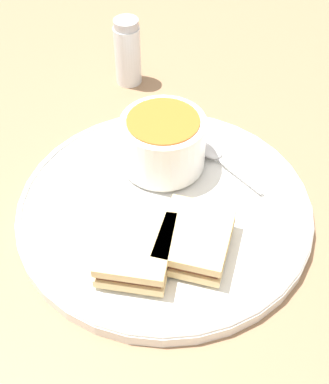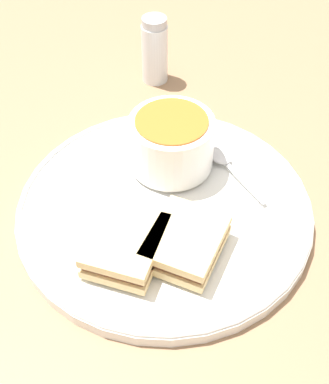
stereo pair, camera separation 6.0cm
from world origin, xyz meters
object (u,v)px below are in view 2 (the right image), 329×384
salt_shaker (155,50)px  sandwich_half_far (186,242)px  sandwich_half_near (126,245)px  spoon (223,160)px  soup_bowl (171,142)px

salt_shaker → sandwich_half_far: bearing=-18.6°
sandwich_half_near → salt_shaker: 0.34m
sandwich_half_near → salt_shaker: (-0.30, 0.17, 0.02)m
spoon → soup_bowl: bearing=60.3°
sandwich_half_near → sandwich_half_far: same height
spoon → sandwich_half_near: (0.08, -0.16, 0.01)m
spoon → salt_shaker: 0.22m
sandwich_half_far → salt_shaker: size_ratio=1.12×
sandwich_half_near → soup_bowl: bearing=136.3°
sandwich_half_far → salt_shaker: salt_shaker is taller
sandwich_half_far → soup_bowl: bearing=161.1°
soup_bowl → sandwich_half_far: (0.13, -0.04, -0.02)m
soup_bowl → spoon: 0.07m
soup_bowl → spoon: (0.03, 0.06, -0.03)m
spoon → sandwich_half_far: (0.10, -0.10, 0.01)m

